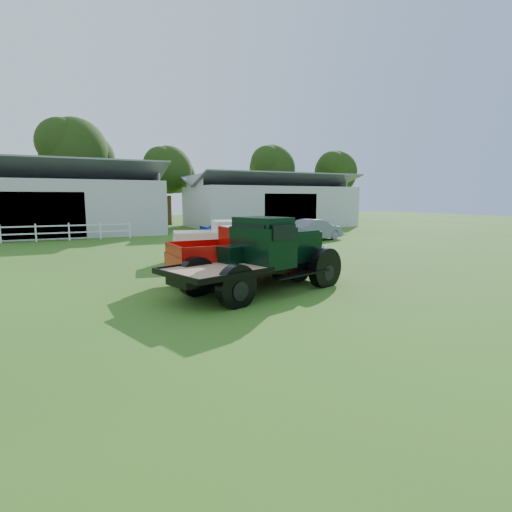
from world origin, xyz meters
name	(u,v)px	position (x,y,z in m)	size (l,w,h in m)	color
ground	(268,298)	(0.00, 0.00, 0.00)	(120.00, 120.00, 0.00)	#395822
shed_left	(39,199)	(-7.00, 26.00, 2.80)	(18.80, 10.20, 5.60)	#9F9F9F
shed_right	(269,201)	(14.00, 27.00, 2.60)	(16.80, 9.20, 5.20)	#9F9F9F
fence_rail	(18,233)	(-8.00, 20.00, 0.60)	(14.20, 0.16, 1.20)	white
tree_b	(75,169)	(-4.00, 34.00, 5.75)	(6.90, 6.90, 11.50)	black
tree_c	(169,183)	(5.00, 33.00, 4.50)	(5.40, 5.40, 9.00)	black
tree_d	(272,181)	(18.00, 34.00, 5.00)	(6.00, 6.00, 10.00)	black
tree_e	(335,183)	(26.00, 32.00, 4.75)	(5.70, 5.70, 9.50)	black
vintage_flatbed	(260,255)	(0.15, 0.80, 1.14)	(5.77, 2.28, 2.28)	black
red_pickup	(245,254)	(0.33, 2.35, 0.96)	(5.27, 2.03, 1.92)	#A40A07
white_pickup	(227,241)	(1.45, 6.93, 0.91)	(4.93, 1.91, 1.81)	beige
misc_car_blue	(236,230)	(4.77, 13.85, 0.80)	(1.88, 4.68, 1.59)	#062CA6
misc_car_grey	(315,230)	(10.12, 12.72, 0.73)	(1.54, 4.42, 1.46)	slate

